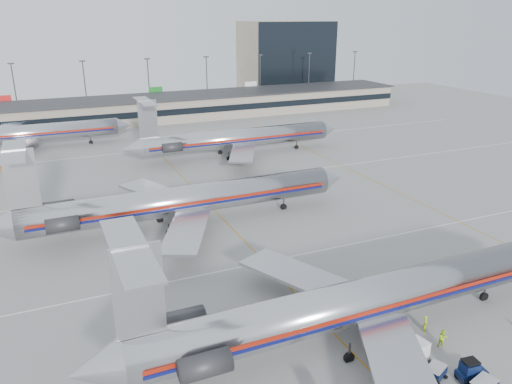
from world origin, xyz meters
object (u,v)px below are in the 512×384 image
belt_loader (384,323)px  jet_foreground (356,302)px  uld_container (416,352)px  jet_second_row (178,201)px

belt_loader → jet_foreground: bearing=-166.5°
jet_foreground → uld_container: (2.78, -4.94, -2.69)m
jet_second_row → uld_container: bearing=-73.8°
jet_foreground → jet_second_row: size_ratio=0.99×
jet_foreground → jet_second_row: jet_second_row is taller
jet_foreground → belt_loader: size_ratio=12.68×
jet_second_row → belt_loader: jet_second_row is taller
jet_second_row → jet_foreground: bearing=-76.2°
jet_foreground → jet_second_row: 31.49m
jet_second_row → uld_container: 37.08m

